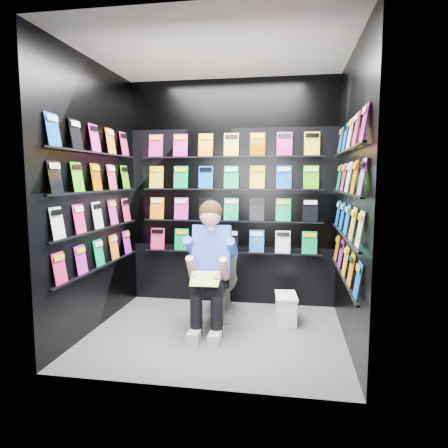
# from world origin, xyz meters

# --- Properties ---
(floor) EXTENTS (2.40, 2.40, 0.00)m
(floor) POSITION_xyz_m (0.00, 0.00, 0.00)
(floor) COLOR #60605D
(floor) RESTS_ON ground
(ceiling) EXTENTS (2.40, 2.40, 0.00)m
(ceiling) POSITION_xyz_m (0.00, 0.00, 2.60)
(ceiling) COLOR white
(ceiling) RESTS_ON floor
(wall_back) EXTENTS (2.40, 0.04, 2.60)m
(wall_back) POSITION_xyz_m (0.00, 1.00, 1.30)
(wall_back) COLOR black
(wall_back) RESTS_ON floor
(wall_front) EXTENTS (2.40, 0.04, 2.60)m
(wall_front) POSITION_xyz_m (0.00, -1.00, 1.30)
(wall_front) COLOR black
(wall_front) RESTS_ON floor
(wall_left) EXTENTS (0.04, 2.00, 2.60)m
(wall_left) POSITION_xyz_m (-1.20, 0.00, 1.30)
(wall_left) COLOR black
(wall_left) RESTS_ON floor
(wall_right) EXTENTS (0.04, 2.00, 2.60)m
(wall_right) POSITION_xyz_m (1.20, 0.00, 1.30)
(wall_right) COLOR black
(wall_right) RESTS_ON floor
(comics_back) EXTENTS (2.10, 0.06, 1.37)m
(comics_back) POSITION_xyz_m (0.00, 0.97, 1.31)
(comics_back) COLOR #ED2764
(comics_back) RESTS_ON wall_back
(comics_left) EXTENTS (0.06, 1.70, 1.37)m
(comics_left) POSITION_xyz_m (-1.17, 0.00, 1.31)
(comics_left) COLOR #ED2764
(comics_left) RESTS_ON wall_left
(comics_right) EXTENTS (0.06, 1.70, 1.37)m
(comics_right) POSITION_xyz_m (1.17, 0.00, 1.31)
(comics_right) COLOR #ED2764
(comics_right) RESTS_ON wall_right
(toilet) EXTENTS (0.47, 0.78, 0.73)m
(toilet) POSITION_xyz_m (-0.07, 0.55, 0.37)
(toilet) COLOR white
(toilet) RESTS_ON floor
(longbox) EXTENTS (0.23, 0.37, 0.26)m
(longbox) POSITION_xyz_m (0.65, 0.43, 0.13)
(longbox) COLOR white
(longbox) RESTS_ON floor
(longbox_lid) EXTENTS (0.24, 0.39, 0.03)m
(longbox_lid) POSITION_xyz_m (0.65, 0.43, 0.28)
(longbox_lid) COLOR white
(longbox_lid) RESTS_ON longbox
(reader) EXTENTS (0.56, 0.77, 1.36)m
(reader) POSITION_xyz_m (-0.07, 0.17, 0.76)
(reader) COLOR blue
(reader) RESTS_ON toilet
(held_comic) EXTENTS (0.27, 0.17, 0.11)m
(held_comic) POSITION_xyz_m (-0.07, -0.18, 0.58)
(held_comic) COLOR green
(held_comic) RESTS_ON reader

